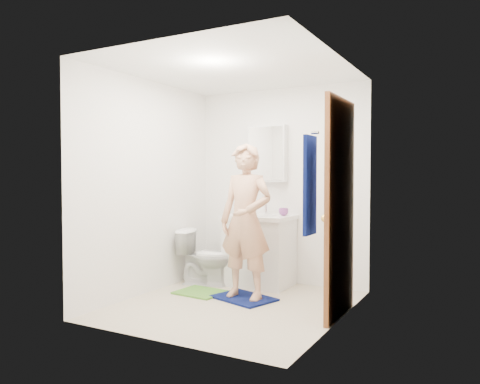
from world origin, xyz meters
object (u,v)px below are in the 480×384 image
Objects in this scene: toilet at (206,257)px; soap_dispenser at (239,206)px; vanity_cabinet at (259,252)px; toothbrush_cup at (284,212)px; towel at (310,185)px; man at (246,221)px; medicine_cabinet at (268,154)px.

soap_dispenser is at bearing -67.28° from toilet.
toothbrush_cup reaches higher than vanity_cabinet.
towel reaches higher than soap_dispenser.
man is (0.17, -0.67, 0.44)m from vanity_cabinet.
towel is 1.19× the size of toilet.
soap_dispenser reaches higher than toilet.
medicine_cabinet is 0.43× the size of man.
medicine_cabinet is 1.48m from toilet.
soap_dispenser is at bearing -172.74° from vanity_cabinet.
toilet is (-1.77, 1.21, -0.91)m from towel.
toothbrush_cup is (-0.90, 1.57, -0.36)m from towel.
toilet is 5.91× the size of toothbrush_cup.
man reaches higher than towel.
toothbrush_cup is (0.87, 0.36, 0.56)m from toilet.
soap_dispenser is (-0.26, -0.26, -0.65)m from medicine_cabinet.
towel is 2.07m from soap_dispenser.
soap_dispenser is 0.77m from man.
man reaches higher than toothbrush_cup.
towel is 2.33m from toilet.
medicine_cabinet is at bearing 102.66° from man.
man is at bearing -79.52° from medicine_cabinet.
medicine_cabinet is at bearing 90.00° from vanity_cabinet.
towel is 7.02× the size of toothbrush_cup.
medicine_cabinet reaches higher than soap_dispenser.
vanity_cabinet is 0.57m from toothbrush_cup.
vanity_cabinet is 1.14× the size of medicine_cabinet.
towel reaches higher than vanity_cabinet.
toilet is 0.41× the size of man.
soap_dispenser reaches higher than toothbrush_cup.
vanity_cabinet is 1.22m from medicine_cabinet.
toothbrush_cup is at bearing 119.89° from towel.
medicine_cabinet reaches higher than man.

